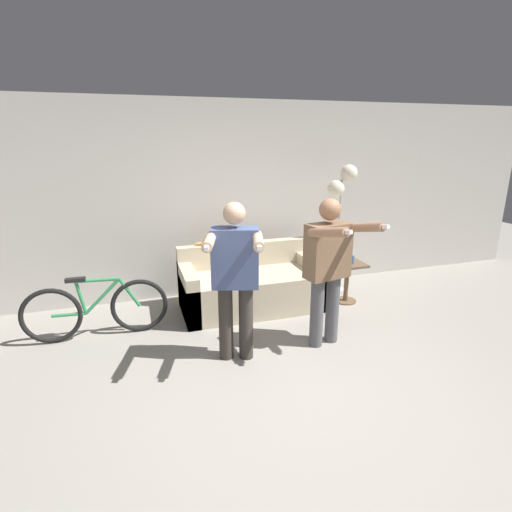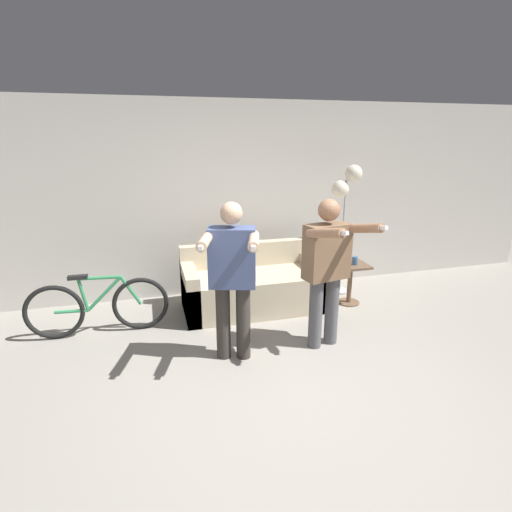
# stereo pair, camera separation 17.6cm
# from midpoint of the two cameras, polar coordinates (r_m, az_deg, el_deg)

# --- Properties ---
(ground_plane) EXTENTS (16.00, 16.00, 0.00)m
(ground_plane) POSITION_cam_midpoint_polar(r_m,az_deg,el_deg) (3.56, 7.20, -20.03)
(ground_plane) COLOR gray
(wall_back) EXTENTS (10.00, 0.05, 2.60)m
(wall_back) POSITION_cam_midpoint_polar(r_m,az_deg,el_deg) (5.49, -3.06, 8.01)
(wall_back) COLOR beige
(wall_back) RESTS_ON ground_plane
(couch) EXTENTS (1.77, 0.84, 0.79)m
(couch) POSITION_cam_midpoint_polar(r_m,az_deg,el_deg) (5.12, 0.58, -4.44)
(couch) COLOR beige
(couch) RESTS_ON ground_plane
(person_left) EXTENTS (0.63, 0.77, 1.56)m
(person_left) POSITION_cam_midpoint_polar(r_m,az_deg,el_deg) (3.74, -2.08, -2.35)
(person_left) COLOR #38332D
(person_left) RESTS_ON ground_plane
(person_right) EXTENTS (0.62, 0.74, 1.55)m
(person_right) POSITION_cam_midpoint_polar(r_m,az_deg,el_deg) (4.07, 11.40, -1.10)
(person_right) COLOR #56565B
(person_right) RESTS_ON ground_plane
(cat) EXTENTS (0.53, 0.11, 0.17)m
(cat) POSITION_cam_midpoint_polar(r_m,az_deg,el_deg) (5.17, -3.88, 2.49)
(cat) COLOR tan
(cat) RESTS_ON couch
(floor_lamp) EXTENTS (0.41, 0.26, 1.77)m
(floor_lamp) POSITION_cam_midpoint_polar(r_m,az_deg,el_deg) (5.53, 13.67, 9.05)
(floor_lamp) COLOR #B2B2B7
(floor_lamp) RESTS_ON ground_plane
(side_table) EXTENTS (0.41, 0.41, 0.54)m
(side_table) POSITION_cam_midpoint_polar(r_m,az_deg,el_deg) (5.38, 14.23, -2.72)
(side_table) COLOR brown
(side_table) RESTS_ON ground_plane
(cup) EXTENTS (0.07, 0.07, 0.11)m
(cup) POSITION_cam_midpoint_polar(r_m,az_deg,el_deg) (5.30, 14.86, -0.63)
(cup) COLOR #3D6693
(cup) RESTS_ON side_table
(bicycle) EXTENTS (1.52, 0.07, 0.71)m
(bicycle) POSITION_cam_midpoint_polar(r_m,az_deg,el_deg) (4.73, -20.61, -6.79)
(bicycle) COLOR black
(bicycle) RESTS_ON ground_plane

